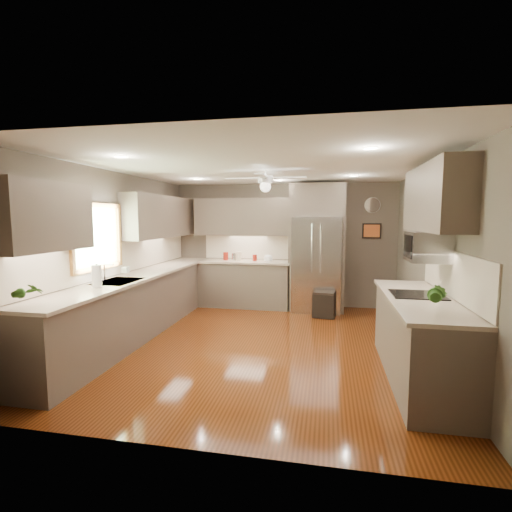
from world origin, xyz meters
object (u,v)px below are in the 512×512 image
(canister_c, at_px, (239,256))
(bowl, at_px, (268,260))
(paper_towel, at_px, (97,276))
(soap_bottle, at_px, (127,269))
(microwave, at_px, (427,247))
(refrigerator, at_px, (317,250))
(canister_a, at_px, (226,256))
(potted_plant_right, at_px, (438,295))
(canister_b, at_px, (234,257))
(canister_d, at_px, (255,258))
(stool, at_px, (325,304))
(potted_plant_left, at_px, (28,291))

(canister_c, bearing_deg, bowl, 5.02)
(canister_c, distance_m, bowl, 0.60)
(paper_towel, bearing_deg, soap_bottle, 97.92)
(microwave, bearing_deg, refrigerator, 116.09)
(microwave, bearing_deg, canister_c, 136.55)
(canister_a, distance_m, potted_plant_right, 4.77)
(canister_b, bearing_deg, canister_c, -29.05)
(potted_plant_right, bearing_deg, canister_d, 123.99)
(paper_towel, bearing_deg, canister_d, 65.72)
(paper_towel, bearing_deg, stool, 43.02)
(canister_a, distance_m, bowl, 0.88)
(canister_a, xyz_separation_m, bowl, (0.88, 0.02, -0.06))
(canister_c, distance_m, potted_plant_left, 4.36)
(canister_a, height_order, paper_towel, paper_towel)
(microwave, height_order, stool, microwave)
(canister_c, xyz_separation_m, refrigerator, (1.56, -0.03, 0.16))
(canister_b, height_order, potted_plant_right, potted_plant_right)
(microwave, bearing_deg, canister_a, 138.91)
(canister_c, bearing_deg, potted_plant_right, -52.56)
(stool, bearing_deg, bowl, 153.97)
(canister_c, height_order, bowl, canister_c)
(canister_d, relative_size, potted_plant_left, 0.42)
(canister_c, distance_m, microwave, 4.00)
(canister_a, xyz_separation_m, canister_c, (0.28, -0.03, 0.01))
(canister_b, relative_size, bowl, 0.74)
(soap_bottle, bearing_deg, stool, 30.03)
(soap_bottle, bearing_deg, canister_a, 67.44)
(canister_a, relative_size, stool, 0.35)
(canister_b, distance_m, canister_d, 0.45)
(canister_a, xyz_separation_m, soap_bottle, (-0.93, -2.23, 0.01))
(refrigerator, bearing_deg, stool, -70.13)
(soap_bottle, bearing_deg, bowl, 51.38)
(potted_plant_right, height_order, bowl, potted_plant_right)
(soap_bottle, xyz_separation_m, stool, (2.94, 1.70, -0.79))
(canister_b, xyz_separation_m, potted_plant_right, (2.90, -3.70, 0.09))
(canister_d, height_order, refrigerator, refrigerator)
(refrigerator, height_order, paper_towel, refrigerator)
(canister_a, bearing_deg, soap_bottle, -112.56)
(canister_a, xyz_separation_m, canister_d, (0.61, -0.03, -0.02))
(paper_towel, bearing_deg, potted_plant_left, -90.04)
(canister_a, xyz_separation_m, refrigerator, (1.84, -0.06, 0.17))
(canister_a, bearing_deg, canister_b, 12.28)
(canister_d, distance_m, potted_plant_right, 4.38)
(potted_plant_left, relative_size, bowl, 1.63)
(soap_bottle, height_order, refrigerator, refrigerator)
(refrigerator, xyz_separation_m, stool, (0.17, -0.48, -0.95))
(canister_a, relative_size, canister_d, 1.23)
(canister_a, bearing_deg, canister_d, -2.55)
(canister_d, relative_size, refrigerator, 0.05)
(canister_d, xyz_separation_m, stool, (1.40, -0.51, -0.76))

